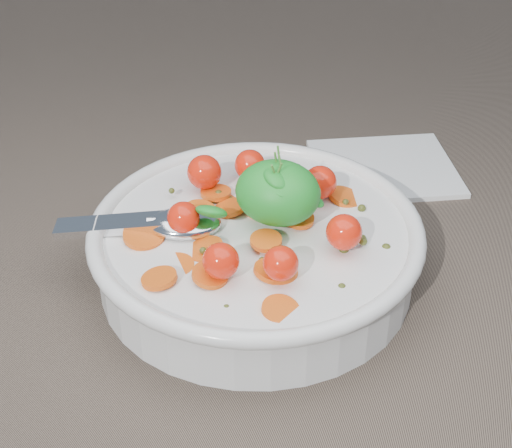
% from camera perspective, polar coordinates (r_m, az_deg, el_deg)
% --- Properties ---
extents(ground, '(6.00, 6.00, 0.00)m').
position_cam_1_polar(ground, '(0.69, -0.58, -2.25)').
color(ground, '#695A4B').
rests_on(ground, ground).
extents(bowl, '(0.29, 0.27, 0.12)m').
position_cam_1_polar(bowl, '(0.64, -0.01, -1.62)').
color(bowl, white).
rests_on(bowl, ground).
extents(napkin, '(0.18, 0.17, 0.01)m').
position_cam_1_polar(napkin, '(0.81, 9.31, 4.04)').
color(napkin, white).
rests_on(napkin, ground).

